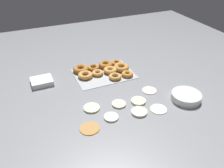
% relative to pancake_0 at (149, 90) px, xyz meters
% --- Properties ---
extents(ground_plane, '(3.00, 3.00, 0.00)m').
position_rel_pancake_0_xyz_m(ground_plane, '(0.24, -0.03, -0.00)').
color(ground_plane, gray).
extents(pancake_0, '(0.09, 0.09, 0.01)m').
position_rel_pancake_0_xyz_m(pancake_0, '(0.00, 0.00, 0.00)').
color(pancake_0, beige).
rests_on(pancake_0, ground_plane).
extents(pancake_1, '(0.08, 0.08, 0.01)m').
position_rel_pancake_0_xyz_m(pancake_1, '(0.34, 0.15, 0.00)').
color(pancake_1, silver).
rests_on(pancake_1, ground_plane).
extents(pancake_2, '(0.10, 0.10, 0.01)m').
position_rel_pancake_0_xyz_m(pancake_2, '(0.05, 0.19, -0.00)').
color(pancake_2, silver).
rests_on(pancake_2, ground_plane).
extents(pancake_3, '(0.09, 0.09, 0.01)m').
position_rel_pancake_0_xyz_m(pancake_3, '(0.25, 0.06, 0.00)').
color(pancake_3, beige).
rests_on(pancake_3, ground_plane).
extents(pancake_4, '(0.09, 0.09, 0.01)m').
position_rel_pancake_0_xyz_m(pancake_4, '(0.17, 0.17, 0.00)').
color(pancake_4, beige).
rests_on(pancake_4, ground_plane).
extents(pancake_5, '(0.11, 0.11, 0.01)m').
position_rel_pancake_0_xyz_m(pancake_5, '(0.47, 0.18, 0.00)').
color(pancake_5, '#B27F42').
rests_on(pancake_5, ground_plane).
extents(pancake_6, '(0.10, 0.10, 0.01)m').
position_rel_pancake_0_xyz_m(pancake_6, '(0.41, 0.03, 0.00)').
color(pancake_6, beige).
rests_on(pancake_6, ground_plane).
extents(pancake_7, '(0.09, 0.09, 0.01)m').
position_rel_pancake_0_xyz_m(pancake_7, '(0.13, 0.08, 0.00)').
color(pancake_7, beige).
rests_on(pancake_7, ground_plane).
extents(donut_tray, '(0.42, 0.31, 0.04)m').
position_rel_pancake_0_xyz_m(donut_tray, '(0.19, -0.34, 0.01)').
color(donut_tray, '#ADAFB5').
rests_on(donut_tray, ground_plane).
extents(batter_bowl, '(0.18, 0.18, 0.05)m').
position_rel_pancake_0_xyz_m(batter_bowl, '(-0.15, 0.18, 0.02)').
color(batter_bowl, white).
rests_on(batter_bowl, ground_plane).
extents(container_stack, '(0.14, 0.13, 0.04)m').
position_rel_pancake_0_xyz_m(container_stack, '(0.63, -0.36, 0.01)').
color(container_stack, white).
rests_on(container_stack, ground_plane).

